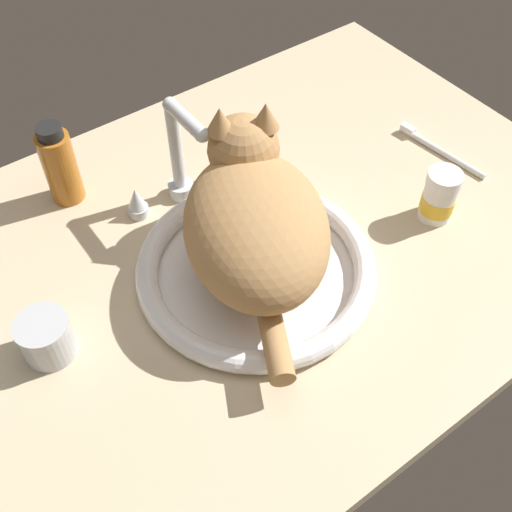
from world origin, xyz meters
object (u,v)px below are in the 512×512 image
Objects in this scene: cat at (254,214)px; faucet at (180,162)px; pill_bottle at (439,197)px; amber_bottle at (60,165)px; sink_basin at (256,268)px; metal_jar at (46,338)px; toothbrush at (440,150)px.

faucet is at bearing 92.79° from cat.
amber_bottle reaches higher than pill_bottle.
faucet reaches higher than sink_basin.
sink_basin is 29.51cm from metal_jar.
sink_basin is at bearing -90.00° from faucet.
amber_bottle is (-15.58, 28.64, -3.83)cm from cat.
metal_jar is 0.40× the size of toothbrush.
metal_jar is at bearing 169.58° from sink_basin.
faucet is 2.67× the size of metal_jar.
cat is at bearing -87.21° from faucet.
faucet is 1.08× the size of toothbrush.
metal_jar is at bearing -154.10° from faucet.
pill_bottle reaches higher than sink_basin.
pill_bottle is at bearing -40.43° from amber_bottle.
amber_bottle is 0.80× the size of toothbrush.
metal_jar is at bearing 178.04° from toothbrush.
toothbrush is (69.61, -2.38, -2.46)cm from metal_jar.
sink_basin reaches higher than toothbrush.
amber_bottle is (-43.71, 37.24, 2.45)cm from pill_bottle.
faucet is 17.97cm from cat.
cat is (0.86, 1.70, 8.90)cm from sink_basin.
cat is 32.83cm from amber_bottle.
sink_basin is 29.91cm from pill_bottle.
pill_bottle is at bearing -139.78° from toothbrush.
faucet reaches higher than metal_jar.
cat reaches higher than toothbrush.
sink_basin is 34.11cm from amber_bottle.
faucet is 0.53× the size of cat.
toothbrush is (11.64, 9.84, -3.43)cm from pill_bottle.
toothbrush is at bearing -26.34° from amber_bottle.
pill_bottle is 0.51× the size of toothbrush.
cat is 5.01× the size of metal_jar.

